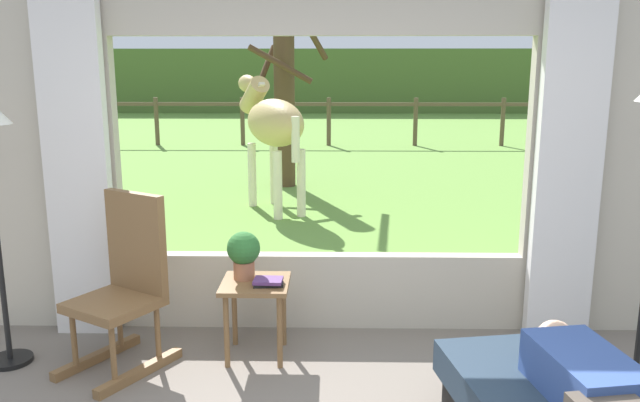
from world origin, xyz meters
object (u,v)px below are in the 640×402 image
Objects in this scene: rocking_chair at (126,283)px; book_stack at (268,282)px; side_table at (256,295)px; reclining_person at (602,399)px; pasture_tree at (284,95)px; potted_plant at (244,252)px; horse at (272,123)px.

rocking_chair is 5.51× the size of book_stack.
rocking_chair is at bearing -171.62° from side_table.
reclining_person reaches higher than side_table.
book_stack is 6.04m from pasture_tree.
reclining_person is 0.48× the size of pasture_tree.
potted_plant is at bearing -88.53° from pasture_tree.
pasture_tree is at bearing 91.47° from potted_plant.
book_stack is (0.91, 0.06, -0.00)m from rocking_chair.
rocking_chair reaches higher than book_stack.
book_stack reaches higher than side_table.
reclining_person is 2.21m from side_table.
book_stack is 0.07× the size of pasture_tree.
reclining_person is 7.66m from pasture_tree.
reclining_person is at bearing -41.32° from potted_plant.
reclining_person is 4.48× the size of potted_plant.
rocking_chair is at bearing -166.23° from potted_plant.
side_table is 1.63× the size of potted_plant.
reclining_person is at bearing -100.26° from horse.
rocking_chair is at bearing -95.55° from pasture_tree.
book_stack is at bearing -86.92° from pasture_tree.
book_stack is at bearing -35.22° from potted_plant.
reclining_person is at bearing -41.93° from book_stack.
rocking_chair is at bearing -176.27° from book_stack.
horse is (-0.19, 4.18, 0.45)m from potted_plant.
book_stack is at bearing 34.64° from rocking_chair.
rocking_chair reaches higher than potted_plant.
rocking_chair is 0.77m from potted_plant.
potted_plant is 0.11× the size of pasture_tree.
side_table is 0.30× the size of horse.
potted_plant is at bearing 129.27° from reclining_person.
reclining_person is 1.28× the size of rocking_chair.
pasture_tree reaches higher than potted_plant.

